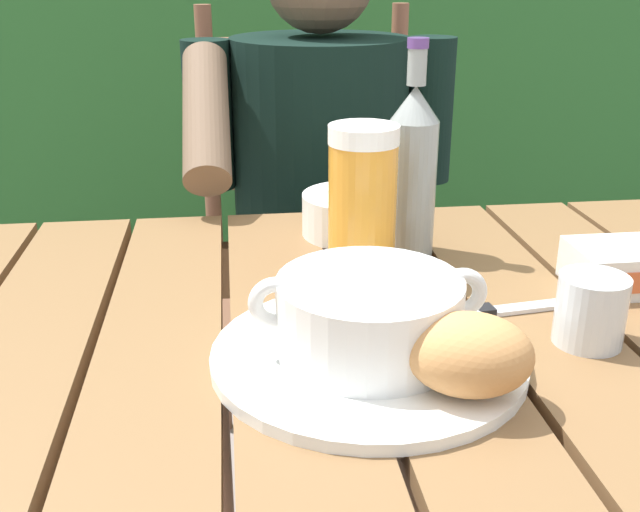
{
  "coord_description": "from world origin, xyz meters",
  "views": [
    {
      "loc": [
        -0.05,
        -0.64,
        1.11
      ],
      "look_at": [
        0.03,
        0.07,
        0.83
      ],
      "focal_mm": 42.0,
      "sensor_mm": 36.0,
      "label": 1
    }
  ],
  "objects_px": {
    "table_knife": "(490,311)",
    "soup_bowl": "(369,314)",
    "beer_bottle": "(412,168)",
    "butter_tub": "(624,267)",
    "water_glass_small": "(591,310)",
    "serving_plate": "(368,356)",
    "bread_roll": "(469,354)",
    "diner_bowl": "(353,214)",
    "beer_glass": "(362,201)",
    "person_eating": "(321,198)",
    "chair_near_diner": "(311,264)"
  },
  "relations": [
    {
      "from": "bread_roll",
      "to": "diner_bowl",
      "type": "xyz_separation_m",
      "value": [
        -0.03,
        0.44,
        -0.02
      ]
    },
    {
      "from": "table_knife",
      "to": "bread_roll",
      "type": "bearing_deg",
      "value": -115.64
    },
    {
      "from": "beer_bottle",
      "to": "table_knife",
      "type": "xyz_separation_m",
      "value": [
        0.04,
        -0.19,
        -0.11
      ]
    },
    {
      "from": "beer_bottle",
      "to": "chair_near_diner",
      "type": "bearing_deg",
      "value": 95.59
    },
    {
      "from": "bread_roll",
      "to": "table_knife",
      "type": "relative_size",
      "value": 0.86
    },
    {
      "from": "serving_plate",
      "to": "soup_bowl",
      "type": "distance_m",
      "value": 0.04
    },
    {
      "from": "serving_plate",
      "to": "diner_bowl",
      "type": "relative_size",
      "value": 2.1
    },
    {
      "from": "table_knife",
      "to": "soup_bowl",
      "type": "bearing_deg",
      "value": -150.9
    },
    {
      "from": "serving_plate",
      "to": "table_knife",
      "type": "distance_m",
      "value": 0.17
    },
    {
      "from": "beer_glass",
      "to": "water_glass_small",
      "type": "relative_size",
      "value": 2.55
    },
    {
      "from": "soup_bowl",
      "to": "diner_bowl",
      "type": "distance_m",
      "value": 0.36
    },
    {
      "from": "beer_bottle",
      "to": "butter_tub",
      "type": "xyz_separation_m",
      "value": [
        0.22,
        -0.14,
        -0.09
      ]
    },
    {
      "from": "soup_bowl",
      "to": "water_glass_small",
      "type": "distance_m",
      "value": 0.22
    },
    {
      "from": "serving_plate",
      "to": "table_knife",
      "type": "relative_size",
      "value": 2.05
    },
    {
      "from": "bread_roll",
      "to": "butter_tub",
      "type": "bearing_deg",
      "value": 40.46
    },
    {
      "from": "diner_bowl",
      "to": "butter_tub",
      "type": "bearing_deg",
      "value": -37.72
    },
    {
      "from": "bread_roll",
      "to": "water_glass_small",
      "type": "height_order",
      "value": "bread_roll"
    },
    {
      "from": "soup_bowl",
      "to": "beer_glass",
      "type": "bearing_deg",
      "value": 81.82
    },
    {
      "from": "serving_plate",
      "to": "diner_bowl",
      "type": "bearing_deg",
      "value": 82.87
    },
    {
      "from": "beer_glass",
      "to": "butter_tub",
      "type": "height_order",
      "value": "beer_glass"
    },
    {
      "from": "bread_roll",
      "to": "table_knife",
      "type": "distance_m",
      "value": 0.19
    },
    {
      "from": "soup_bowl",
      "to": "butter_tub",
      "type": "relative_size",
      "value": 1.84
    },
    {
      "from": "chair_near_diner",
      "to": "beer_bottle",
      "type": "xyz_separation_m",
      "value": [
        0.06,
        -0.62,
        0.38
      ]
    },
    {
      "from": "beer_glass",
      "to": "water_glass_small",
      "type": "distance_m",
      "value": 0.29
    },
    {
      "from": "beer_glass",
      "to": "butter_tub",
      "type": "xyz_separation_m",
      "value": [
        0.3,
        -0.08,
        -0.07
      ]
    },
    {
      "from": "beer_bottle",
      "to": "butter_tub",
      "type": "distance_m",
      "value": 0.28
    },
    {
      "from": "soup_bowl",
      "to": "water_glass_small",
      "type": "height_order",
      "value": "soup_bowl"
    },
    {
      "from": "serving_plate",
      "to": "water_glass_small",
      "type": "relative_size",
      "value": 4.2
    },
    {
      "from": "serving_plate",
      "to": "person_eating",
      "type": "bearing_deg",
      "value": 86.58
    },
    {
      "from": "soup_bowl",
      "to": "water_glass_small",
      "type": "xyz_separation_m",
      "value": [
        0.22,
        0.01,
        -0.01
      ]
    },
    {
      "from": "chair_near_diner",
      "to": "diner_bowl",
      "type": "height_order",
      "value": "chair_near_diner"
    },
    {
      "from": "serving_plate",
      "to": "water_glass_small",
      "type": "height_order",
      "value": "water_glass_small"
    },
    {
      "from": "bread_roll",
      "to": "beer_bottle",
      "type": "height_order",
      "value": "beer_bottle"
    },
    {
      "from": "person_eating",
      "to": "beer_bottle",
      "type": "xyz_separation_m",
      "value": [
        0.06,
        -0.42,
        0.16
      ]
    },
    {
      "from": "person_eating",
      "to": "serving_plate",
      "type": "height_order",
      "value": "person_eating"
    },
    {
      "from": "chair_near_diner",
      "to": "bread_roll",
      "type": "xyz_separation_m",
      "value": [
        0.03,
        -0.97,
        0.31
      ]
    },
    {
      "from": "chair_near_diner",
      "to": "bread_roll",
      "type": "bearing_deg",
      "value": -88.49
    },
    {
      "from": "water_glass_small",
      "to": "diner_bowl",
      "type": "xyz_separation_m",
      "value": [
        -0.18,
        0.34,
        -0.01
      ]
    },
    {
      "from": "soup_bowl",
      "to": "butter_tub",
      "type": "xyz_separation_m",
      "value": [
        0.33,
        0.14,
        -0.03
      ]
    },
    {
      "from": "serving_plate",
      "to": "table_knife",
      "type": "height_order",
      "value": "serving_plate"
    },
    {
      "from": "diner_bowl",
      "to": "soup_bowl",
      "type": "bearing_deg",
      "value": -97.13
    },
    {
      "from": "beer_bottle",
      "to": "diner_bowl",
      "type": "xyz_separation_m",
      "value": [
        -0.06,
        0.08,
        -0.08
      ]
    },
    {
      "from": "person_eating",
      "to": "butter_tub",
      "type": "height_order",
      "value": "person_eating"
    },
    {
      "from": "person_eating",
      "to": "soup_bowl",
      "type": "relative_size",
      "value": 5.35
    },
    {
      "from": "serving_plate",
      "to": "butter_tub",
      "type": "bearing_deg",
      "value": 22.73
    },
    {
      "from": "soup_bowl",
      "to": "beer_glass",
      "type": "relative_size",
      "value": 1.23
    },
    {
      "from": "beer_glass",
      "to": "chair_near_diner",
      "type": "bearing_deg",
      "value": 88.86
    },
    {
      "from": "chair_near_diner",
      "to": "water_glass_small",
      "type": "distance_m",
      "value": 0.95
    },
    {
      "from": "serving_plate",
      "to": "water_glass_small",
      "type": "distance_m",
      "value": 0.23
    },
    {
      "from": "chair_near_diner",
      "to": "serving_plate",
      "type": "bearing_deg",
      "value": -92.84
    }
  ]
}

